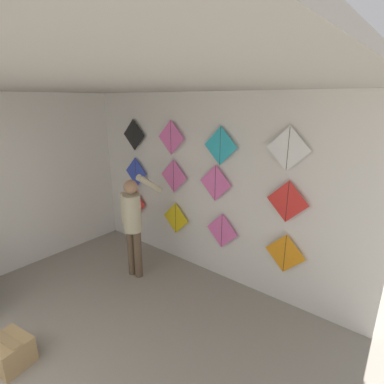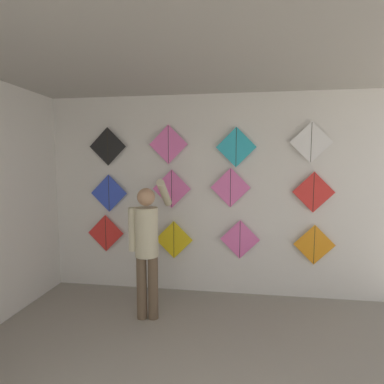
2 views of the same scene
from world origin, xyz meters
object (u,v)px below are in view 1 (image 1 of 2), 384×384
object	(u,v)px
kite_1	(176,218)
kite_9	(171,138)
kite_4	(136,172)
kite_10	(220,146)
kite_8	(134,135)
kite_7	(287,202)
kite_0	(135,202)
kite_5	(174,176)
kite_3	(285,254)
shopkeeper	(133,220)
kite_11	(288,149)
kite_2	(222,231)
cardboard_box	(10,352)
kite_6	(215,183)

from	to	relation	value
kite_1	kite_9	xyz separation A→B (m)	(-0.07, 0.00, 1.35)
kite_4	kite_10	bearing A→B (deg)	0.00
kite_8	kite_7	bearing A→B (deg)	0.00
kite_0	kite_5	world-z (taller)	kite_5
kite_5	kite_1	bearing A→B (deg)	0.00
kite_1	kite_3	bearing A→B (deg)	0.00
shopkeeper	kite_11	distance (m)	2.45
kite_7	kite_10	bearing A→B (deg)	180.00
kite_3	kite_10	size ratio (longest dim) A/B	1.00
kite_0	kite_10	size ratio (longest dim) A/B	1.00
kite_5	kite_2	bearing A→B (deg)	0.00
kite_10	shopkeeper	bearing A→B (deg)	-143.04
cardboard_box	kite_3	world-z (taller)	kite_3
kite_2	kite_5	size ratio (longest dim) A/B	1.00
kite_5	kite_0	bearing A→B (deg)	180.00
kite_2	kite_6	distance (m)	0.73
kite_8	kite_4	bearing A→B (deg)	180.00
kite_5	kite_9	world-z (taller)	kite_9
kite_1	kite_5	bearing A→B (deg)	180.00
shopkeeper	kite_7	xyz separation A→B (m)	(2.05, 0.77, 0.53)
kite_5	kite_7	world-z (taller)	kite_5
kite_6	kite_9	world-z (taller)	kite_9
kite_0	kite_1	xyz separation A→B (m)	(1.03, 0.00, -0.06)
kite_4	kite_10	size ratio (longest dim) A/B	1.00
kite_0	kite_11	size ratio (longest dim) A/B	1.00
kite_3	kite_6	xyz separation A→B (m)	(-1.13, 0.00, 0.76)
kite_1	kite_2	xyz separation A→B (m)	(0.93, 0.00, 0.04)
kite_3	kite_7	world-z (taller)	kite_7
kite_0	kite_1	bearing A→B (deg)	0.00
kite_6	kite_2	bearing A→B (deg)	0.00
cardboard_box	kite_8	size ratio (longest dim) A/B	0.85
kite_4	kite_5	size ratio (longest dim) A/B	1.00
shopkeeper	kite_1	distance (m)	0.81
kite_9	shopkeeper	bearing A→B (deg)	-96.94
kite_3	kite_8	size ratio (longest dim) A/B	1.00
kite_4	kite_3	bearing A→B (deg)	0.00
cardboard_box	kite_10	world-z (taller)	kite_10
kite_1	kite_2	distance (m)	0.93
kite_0	kite_2	bearing A→B (deg)	0.00
kite_0	kite_2	world-z (taller)	kite_0
cardboard_box	kite_6	bearing A→B (deg)	75.95
kite_0	kite_11	world-z (taller)	kite_11
kite_8	kite_3	bearing A→B (deg)	0.00
cardboard_box	kite_6	size ratio (longest dim) A/B	0.85
kite_4	kite_9	size ratio (longest dim) A/B	1.00
shopkeeper	kite_4	world-z (taller)	kite_4
kite_10	kite_9	bearing A→B (deg)	180.00
kite_1	cardboard_box	bearing A→B (deg)	-87.73
kite_7	kite_8	world-z (taller)	kite_8
kite_8	cardboard_box	bearing A→B (deg)	-68.73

